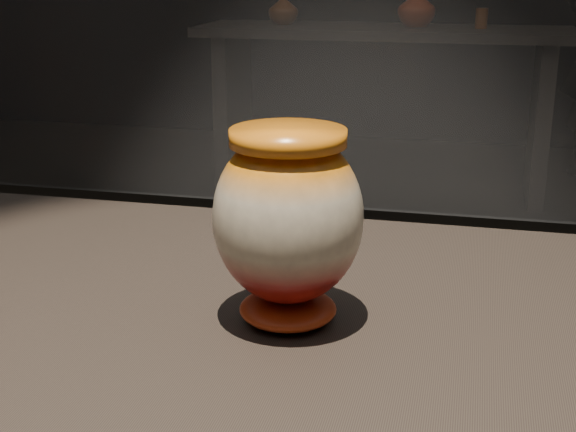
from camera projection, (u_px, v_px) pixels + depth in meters
name	position (u px, v px, depth m)	size (l,w,h in m)	color
main_vase	(288.00, 219.00, 0.80)	(0.20, 0.20, 0.20)	maroon
back_shelf	(381.00, 76.00, 4.37)	(2.00, 0.60, 0.90)	black
back_vase_left	(283.00, 9.00, 4.40)	(0.16, 0.16, 0.17)	#8F3F14
back_vase_mid	(417.00, 7.00, 4.25)	(0.20, 0.20, 0.21)	maroon
back_vase_right	(481.00, 18.00, 4.17)	(0.06, 0.06, 0.10)	#8F3F14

